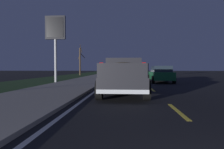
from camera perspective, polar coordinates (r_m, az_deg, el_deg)
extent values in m
plane|color=black|center=(28.25, 7.38, -0.91)|extent=(144.00, 144.00, 0.00)
cube|color=gray|center=(28.50, -4.14, -0.75)|extent=(108.00, 4.00, 0.12)
cube|color=#1E3819|center=(29.63, -13.75, -0.81)|extent=(108.00, 6.00, 0.01)
cube|color=yellow|center=(6.71, 18.04, -9.75)|extent=(2.40, 0.14, 0.01)
cube|color=yellow|center=(12.99, 11.19, -4.11)|extent=(2.40, 0.14, 0.01)
cube|color=yellow|center=(19.12, 8.92, -2.20)|extent=(2.40, 0.14, 0.01)
cube|color=yellow|center=(24.70, 7.84, -1.29)|extent=(2.40, 0.14, 0.01)
cube|color=yellow|center=(30.04, 7.18, -0.74)|extent=(2.40, 0.14, 0.01)
cube|color=yellow|center=(36.43, 6.65, -0.29)|extent=(2.40, 0.14, 0.01)
cube|color=yellow|center=(42.26, 6.31, 0.00)|extent=(2.40, 0.14, 0.01)
cube|color=yellow|center=(47.70, 6.06, 0.21)|extent=(2.40, 0.14, 0.01)
cube|color=yellow|center=(53.77, 5.85, 0.39)|extent=(2.40, 0.14, 0.01)
cube|color=yellow|center=(60.31, 5.66, 0.55)|extent=(2.40, 0.14, 0.01)
cube|color=yellow|center=(67.25, 5.51, 0.68)|extent=(2.40, 0.14, 0.01)
cube|color=yellow|center=(72.52, 5.41, 0.76)|extent=(2.40, 0.14, 0.01)
cube|color=yellow|center=(78.82, 5.31, 0.85)|extent=(2.40, 0.14, 0.01)
cube|color=silver|center=(28.26, 0.48, -0.88)|extent=(108.00, 0.14, 0.01)
cube|color=#232328|center=(10.28, 3.26, -1.92)|extent=(5.40, 2.01, 0.60)
cube|color=#232328|center=(11.45, 3.35, 2.22)|extent=(2.16, 1.84, 0.90)
cube|color=#1E2833|center=(10.40, 3.28, 2.54)|extent=(0.04, 1.44, 0.50)
cube|color=#232328|center=(9.24, -2.67, 1.26)|extent=(3.02, 0.08, 0.56)
cube|color=#232328|center=(9.21, 9.02, 1.24)|extent=(3.02, 0.08, 0.56)
cube|color=#232328|center=(7.60, 2.98, 1.14)|extent=(0.08, 1.88, 0.56)
cube|color=silver|center=(7.65, 2.97, -4.86)|extent=(0.12, 2.00, 0.16)
cube|color=red|center=(7.67, -3.01, 2.64)|extent=(0.06, 0.14, 0.20)
cube|color=red|center=(7.64, 9.00, 2.62)|extent=(0.06, 0.14, 0.20)
ellipsoid|color=#4C422D|center=(9.18, 3.17, 1.51)|extent=(2.59, 1.52, 0.64)
sphere|color=silver|center=(9.69, 1.08, 0.70)|extent=(0.40, 0.40, 0.40)
sphere|color=beige|center=(8.58, 5.10, 0.41)|extent=(0.34, 0.34, 0.34)
cylinder|color=black|center=(12.13, -1.36, -2.53)|extent=(0.84, 0.28, 0.84)
cylinder|color=black|center=(12.10, 8.12, -2.55)|extent=(0.84, 0.28, 0.84)
cylinder|color=black|center=(8.60, -3.61, -4.32)|extent=(0.84, 0.28, 0.84)
cylinder|color=black|center=(8.57, 9.80, -4.37)|extent=(0.84, 0.28, 0.84)
cube|color=#B2B5BA|center=(38.85, 3.59, 0.78)|extent=(4.44, 1.89, 0.70)
cube|color=#1E2833|center=(38.59, 3.58, 1.70)|extent=(2.50, 1.63, 0.56)
cylinder|color=black|center=(40.39, 2.38, 0.41)|extent=(0.68, 0.22, 0.68)
cylinder|color=black|center=(40.34, 4.93, 0.40)|extent=(0.68, 0.22, 0.68)
cylinder|color=black|center=(37.40, 2.14, 0.29)|extent=(0.68, 0.22, 0.68)
cylinder|color=black|center=(37.34, 4.90, 0.29)|extent=(0.68, 0.22, 0.68)
cube|color=red|center=(36.70, 3.49, 0.79)|extent=(0.11, 1.51, 0.10)
cube|color=#14592D|center=(19.49, 13.56, -0.31)|extent=(4.41, 1.82, 0.70)
cube|color=#1E2833|center=(19.23, 13.70, 1.53)|extent=(2.47, 1.60, 0.56)
cylinder|color=black|center=(20.85, 10.43, -0.95)|extent=(0.68, 0.22, 0.68)
cylinder|color=black|center=(21.14, 15.28, -0.95)|extent=(0.68, 0.22, 0.68)
cylinder|color=black|center=(17.89, 11.52, -1.42)|extent=(0.68, 0.22, 0.68)
cylinder|color=black|center=(18.22, 17.14, -1.40)|extent=(0.68, 0.22, 0.68)
cube|color=red|center=(17.37, 14.76, -0.41)|extent=(0.09, 1.51, 0.10)
cylinder|color=#99999E|center=(19.91, -15.66, 6.90)|extent=(0.24, 0.24, 6.25)
cube|color=black|center=(20.19, -15.71, 12.63)|extent=(0.24, 1.90, 2.20)
cube|color=black|center=(20.07, -15.84, 12.69)|extent=(0.04, 1.60, 1.87)
cylinder|color=#423323|center=(38.53, -9.03, 3.63)|extent=(0.28, 0.28, 5.14)
cylinder|color=#423323|center=(39.16, -8.76, 7.21)|extent=(1.08, 0.27, 1.53)
cylinder|color=#423323|center=(38.99, -8.34, 5.33)|extent=(1.01, 0.89, 1.11)
cylinder|color=#423323|center=(38.93, -9.27, 4.95)|extent=(0.69, 0.59, 1.05)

